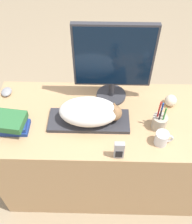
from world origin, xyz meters
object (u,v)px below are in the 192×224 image
at_px(pen_cup, 159,122).
at_px(monitor, 113,60).
at_px(baseball, 171,101).
at_px(coffee_mug, 162,138).
at_px(keyboard, 89,121).
at_px(computer_mouse, 7,92).
at_px(cat, 91,112).
at_px(phone, 119,150).
at_px(book_stack, 9,124).

bearing_deg(pen_cup, monitor, 137.80).
bearing_deg(baseball, coffee_mug, -108.27).
height_order(keyboard, computer_mouse, computer_mouse).
distance_m(keyboard, pen_cup, 0.41).
height_order(cat, phone, cat).
bearing_deg(monitor, cat, -119.27).
relative_size(monitor, pen_cup, 2.54).
xyz_separation_m(coffee_mug, baseball, (0.10, 0.29, -0.00)).
bearing_deg(phone, monitor, 94.10).
relative_size(keyboard, pen_cup, 2.33).
bearing_deg(book_stack, baseball, 12.72).
xyz_separation_m(monitor, baseball, (0.37, -0.06, -0.25)).
height_order(keyboard, pen_cup, pen_cup).
xyz_separation_m(cat, coffee_mug, (0.39, -0.14, -0.05)).
bearing_deg(pen_cup, cat, 176.02).
xyz_separation_m(keyboard, monitor, (0.13, 0.22, 0.28)).
distance_m(computer_mouse, phone, 0.84).
relative_size(pen_cup, book_stack, 0.93).
height_order(keyboard, monitor, monitor).
xyz_separation_m(coffee_mug, book_stack, (-0.85, 0.08, 0.01)).
bearing_deg(baseball, phone, -130.93).
relative_size(keyboard, baseball, 6.40).
xyz_separation_m(computer_mouse, book_stack, (0.10, -0.29, 0.03)).
height_order(baseball, phone, phone).
height_order(keyboard, book_stack, book_stack).
height_order(pen_cup, book_stack, pen_cup).
relative_size(coffee_mug, pen_cup, 0.50).
relative_size(coffee_mug, book_stack, 0.46).
bearing_deg(pen_cup, book_stack, -177.71).
relative_size(computer_mouse, coffee_mug, 0.82).
bearing_deg(coffee_mug, baseball, 71.73).
xyz_separation_m(cat, baseball, (0.49, 0.15, -0.06)).
height_order(monitor, computer_mouse, monitor).
relative_size(keyboard, book_stack, 2.17).
xyz_separation_m(keyboard, coffee_mug, (0.40, -0.14, 0.03)).
distance_m(computer_mouse, pen_cup, 0.98).
xyz_separation_m(keyboard, phone, (0.17, -0.23, 0.05)).
height_order(keyboard, baseball, baseball).
height_order(coffee_mug, phone, phone).
bearing_deg(baseball, book_stack, -167.28).
bearing_deg(phone, computer_mouse, 147.21).
xyz_separation_m(coffee_mug, phone, (-0.24, -0.09, 0.02)).
height_order(cat, monitor, monitor).
height_order(keyboard, phone, phone).
bearing_deg(monitor, keyboard, -121.62).
height_order(cat, computer_mouse, cat).
relative_size(keyboard, phone, 3.93).
bearing_deg(cat, phone, -56.48).
bearing_deg(baseball, keyboard, -163.02).
height_order(keyboard, coffee_mug, coffee_mug).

